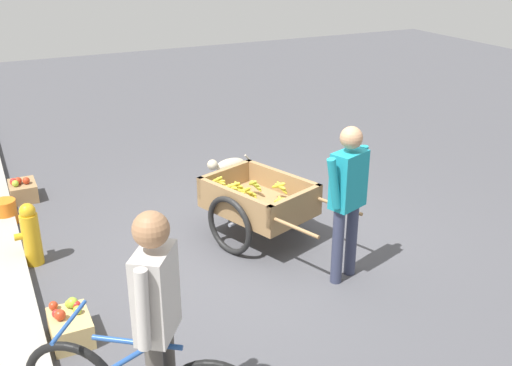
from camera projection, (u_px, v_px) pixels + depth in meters
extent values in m
plane|color=#47474C|center=(254.00, 253.00, 6.33)|extent=(24.00, 24.00, 0.00)
cube|color=#937047|center=(259.00, 206.00, 6.48)|extent=(1.31, 1.12, 0.10)
cube|color=#937047|center=(226.00, 179.00, 6.75)|extent=(0.33, 0.77, 0.24)
cube|color=#937047|center=(295.00, 206.00, 6.08)|extent=(0.33, 0.77, 0.24)
cube|color=#937047|center=(234.00, 202.00, 6.17)|extent=(1.06, 0.43, 0.24)
cube|color=#937047|center=(282.00, 182.00, 6.66)|extent=(1.06, 0.43, 0.24)
torus|color=black|center=(229.00, 226.00, 6.22)|extent=(0.62, 0.27, 0.64)
torus|color=black|center=(286.00, 201.00, 6.80)|extent=(0.62, 0.27, 0.64)
cylinder|color=gray|center=(259.00, 212.00, 6.51)|extent=(0.34, 0.84, 0.04)
cylinder|color=#937047|center=(296.00, 228.00, 5.66)|extent=(0.53, 0.22, 0.04)
cylinder|color=#937047|center=(340.00, 206.00, 6.11)|extent=(0.53, 0.22, 0.04)
cylinder|color=gray|center=(229.00, 212.00, 6.87)|extent=(0.04, 0.04, 0.35)
ellipsoid|color=gold|center=(240.00, 198.00, 6.41)|extent=(0.17, 0.11, 0.15)
ellipsoid|color=gold|center=(239.00, 197.00, 6.41)|extent=(0.19, 0.11, 0.08)
ellipsoid|color=gold|center=(237.00, 196.00, 6.41)|extent=(0.18, 0.14, 0.09)
ellipsoid|color=gold|center=(236.00, 194.00, 6.42)|extent=(0.17, 0.13, 0.15)
ellipsoid|color=gold|center=(234.00, 190.00, 6.33)|extent=(0.17, 0.14, 0.14)
ellipsoid|color=gold|center=(233.00, 189.00, 6.33)|extent=(0.17, 0.15, 0.08)
ellipsoid|color=gold|center=(231.00, 188.00, 6.33)|extent=(0.19, 0.11, 0.08)
ellipsoid|color=gold|center=(230.00, 186.00, 6.33)|extent=(0.17, 0.13, 0.14)
ellipsoid|color=gold|center=(283.00, 203.00, 6.31)|extent=(0.18, 0.10, 0.15)
ellipsoid|color=gold|center=(281.00, 202.00, 6.31)|extent=(0.18, 0.06, 0.05)
ellipsoid|color=gold|center=(280.00, 200.00, 6.32)|extent=(0.18, 0.10, 0.13)
ellipsoid|color=gold|center=(239.00, 188.00, 6.52)|extent=(0.17, 0.10, 0.15)
ellipsoid|color=gold|center=(238.00, 187.00, 6.53)|extent=(0.18, 0.14, 0.08)
ellipsoid|color=gold|center=(236.00, 186.00, 6.53)|extent=(0.19, 0.11, 0.08)
ellipsoid|color=gold|center=(235.00, 185.00, 6.53)|extent=(0.19, 0.10, 0.13)
ellipsoid|color=gold|center=(250.00, 203.00, 6.10)|extent=(0.18, 0.07, 0.14)
ellipsoid|color=gold|center=(249.00, 202.00, 6.10)|extent=(0.17, 0.15, 0.10)
ellipsoid|color=gold|center=(248.00, 201.00, 6.10)|extent=(0.18, 0.05, 0.05)
ellipsoid|color=gold|center=(246.00, 200.00, 6.10)|extent=(0.18, 0.07, 0.11)
ellipsoid|color=gold|center=(245.00, 199.00, 6.10)|extent=(0.18, 0.06, 0.15)
ellipsoid|color=gold|center=(244.00, 199.00, 6.21)|extent=(0.17, 0.11, 0.15)
ellipsoid|color=gold|center=(242.00, 198.00, 6.21)|extent=(0.18, 0.13, 0.09)
ellipsoid|color=gold|center=(241.00, 197.00, 6.21)|extent=(0.18, 0.06, 0.04)
ellipsoid|color=gold|center=(240.00, 196.00, 6.21)|extent=(0.19, 0.10, 0.09)
ellipsoid|color=gold|center=(239.00, 195.00, 6.21)|extent=(0.18, 0.12, 0.13)
ellipsoid|color=gold|center=(221.00, 184.00, 6.44)|extent=(0.18, 0.09, 0.14)
ellipsoid|color=gold|center=(220.00, 183.00, 6.44)|extent=(0.18, 0.13, 0.10)
ellipsoid|color=gold|center=(219.00, 182.00, 6.44)|extent=(0.18, 0.13, 0.05)
ellipsoid|color=gold|center=(218.00, 181.00, 6.44)|extent=(0.17, 0.15, 0.09)
ellipsoid|color=gold|center=(217.00, 180.00, 6.44)|extent=(0.17, 0.13, 0.15)
ellipsoid|color=gold|center=(215.00, 194.00, 6.52)|extent=(0.18, 0.07, 0.14)
ellipsoid|color=gold|center=(213.00, 193.00, 6.52)|extent=(0.19, 0.12, 0.08)
ellipsoid|color=gold|center=(212.00, 192.00, 6.52)|extent=(0.19, 0.06, 0.08)
ellipsoid|color=gold|center=(211.00, 191.00, 6.53)|extent=(0.16, 0.14, 0.14)
ellipsoid|color=gold|center=(221.00, 187.00, 6.50)|extent=(0.18, 0.06, 0.13)
ellipsoid|color=gold|center=(219.00, 186.00, 6.51)|extent=(0.19, 0.09, 0.05)
ellipsoid|color=gold|center=(217.00, 185.00, 6.51)|extent=(0.19, 0.09, 0.12)
ellipsoid|color=gold|center=(250.00, 194.00, 6.46)|extent=(0.17, 0.14, 0.13)
ellipsoid|color=gold|center=(249.00, 193.00, 6.46)|extent=(0.17, 0.16, 0.08)
ellipsoid|color=gold|center=(248.00, 192.00, 6.46)|extent=(0.19, 0.07, 0.09)
ellipsoid|color=gold|center=(246.00, 190.00, 6.46)|extent=(0.17, 0.07, 0.15)
ellipsoid|color=gold|center=(282.00, 188.00, 6.43)|extent=(0.18, 0.10, 0.14)
ellipsoid|color=gold|center=(280.00, 187.00, 6.43)|extent=(0.19, 0.09, 0.05)
ellipsoid|color=gold|center=(279.00, 185.00, 6.44)|extent=(0.17, 0.14, 0.13)
ellipsoid|color=gold|center=(256.00, 186.00, 6.54)|extent=(0.19, 0.10, 0.13)
ellipsoid|color=gold|center=(255.00, 185.00, 6.54)|extent=(0.19, 0.10, 0.09)
ellipsoid|color=gold|center=(254.00, 184.00, 6.55)|extent=(0.19, 0.08, 0.08)
ellipsoid|color=gold|center=(253.00, 183.00, 6.55)|extent=(0.18, 0.06, 0.13)
cylinder|color=#333851|center=(338.00, 247.00, 5.67)|extent=(0.11, 0.11, 0.77)
cylinder|color=#333851|center=(351.00, 239.00, 5.81)|extent=(0.11, 0.11, 0.77)
cube|color=teal|center=(349.00, 180.00, 5.49)|extent=(0.30, 0.39, 0.54)
sphere|color=tan|center=(351.00, 138.00, 5.33)|extent=(0.21, 0.21, 0.21)
cylinder|color=teal|center=(334.00, 184.00, 5.33)|extent=(0.08, 0.17, 0.50)
cylinder|color=teal|center=(363.00, 171.00, 5.62)|extent=(0.08, 0.09, 0.49)
cylinder|color=#234C93|center=(137.00, 342.00, 3.80)|extent=(0.38, 0.51, 0.04)
ellipsoid|color=black|center=(157.00, 333.00, 3.74)|extent=(0.20, 0.08, 0.06)
cylinder|color=#234C93|center=(69.00, 322.00, 3.83)|extent=(0.39, 0.29, 0.03)
cube|color=#B7B2AD|center=(156.00, 293.00, 3.62)|extent=(0.39, 0.36, 0.58)
sphere|color=#9E704C|center=(151.00, 229.00, 3.46)|extent=(0.22, 0.22, 0.22)
cylinder|color=#B7B2AD|center=(143.00, 310.00, 3.41)|extent=(0.08, 0.09, 0.53)
cylinder|color=#B7B2AD|center=(167.00, 270.00, 3.81)|extent=(0.08, 0.16, 0.53)
ellipsoid|color=beige|center=(230.00, 165.00, 7.98)|extent=(0.23, 0.46, 0.18)
sphere|color=beige|center=(213.00, 165.00, 7.82)|extent=(0.14, 0.14, 0.14)
cylinder|color=beige|center=(248.00, 158.00, 8.10)|extent=(0.04, 0.11, 0.12)
cylinder|color=beige|center=(224.00, 181.00, 7.94)|extent=(0.04, 0.04, 0.18)
cylinder|color=beige|center=(220.00, 178.00, 8.02)|extent=(0.04, 0.04, 0.18)
cylinder|color=beige|center=(241.00, 177.00, 8.07)|extent=(0.04, 0.04, 0.18)
cylinder|color=beige|center=(237.00, 174.00, 8.16)|extent=(0.04, 0.04, 0.18)
cylinder|color=gold|center=(32.00, 239.00, 6.03)|extent=(0.18, 0.18, 0.55)
sphere|color=gold|center=(27.00, 211.00, 5.91)|extent=(0.16, 0.16, 0.16)
cylinder|color=gold|center=(30.00, 230.00, 6.10)|extent=(0.10, 0.07, 0.07)
cylinder|color=gold|center=(19.00, 237.00, 5.97)|extent=(0.07, 0.10, 0.07)
cylinder|color=orange|center=(5.00, 212.00, 6.92)|extent=(0.26, 0.26, 0.29)
cube|color=tan|center=(71.00, 328.00, 4.95)|extent=(0.44, 0.32, 0.22)
sphere|color=#B23319|center=(53.00, 306.00, 4.99)|extent=(0.08, 0.08, 0.08)
sphere|color=red|center=(76.00, 305.00, 5.00)|extent=(0.07, 0.07, 0.07)
sphere|color=#99BF33|center=(69.00, 304.00, 5.02)|extent=(0.07, 0.07, 0.07)
sphere|color=red|center=(56.00, 314.00, 4.89)|extent=(0.07, 0.07, 0.07)
sphere|color=#99BF33|center=(72.00, 303.00, 5.01)|extent=(0.10, 0.10, 0.10)
sphere|color=#B23319|center=(60.00, 315.00, 4.86)|extent=(0.09, 0.09, 0.09)
sphere|color=#99BF33|center=(77.00, 310.00, 4.94)|extent=(0.07, 0.07, 0.07)
cube|color=#99754C|center=(23.00, 191.00, 7.58)|extent=(0.44, 0.32, 0.22)
sphere|color=#99BF33|center=(15.00, 184.00, 7.41)|extent=(0.08, 0.08, 0.08)
sphere|color=red|center=(13.00, 182.00, 7.46)|extent=(0.09, 0.09, 0.09)
sphere|color=#B23319|center=(26.00, 181.00, 7.50)|extent=(0.09, 0.09, 0.09)
sphere|color=#B23319|center=(26.00, 181.00, 7.49)|extent=(0.09, 0.09, 0.09)
sphere|color=#B23319|center=(18.00, 181.00, 7.48)|extent=(0.09, 0.09, 0.09)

